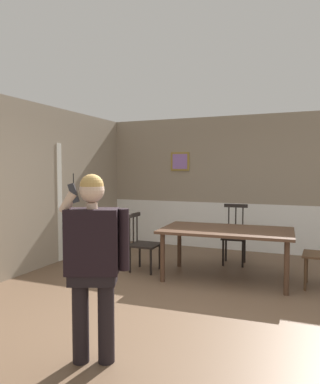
# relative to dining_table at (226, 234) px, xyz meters

# --- Properties ---
(ground_plane) EXTENTS (7.67, 7.67, 0.00)m
(ground_plane) POSITION_rel_dining_table_xyz_m (-0.07, -1.43, -0.68)
(ground_plane) COLOR brown
(room_back_partition) EXTENTS (5.92, 0.17, 2.72)m
(room_back_partition) POSITION_rel_dining_table_xyz_m (-0.08, 2.06, 0.63)
(room_back_partition) COLOR gray
(room_back_partition) RESTS_ON ground_plane
(dining_table) EXTENTS (1.97, 1.19, 0.75)m
(dining_table) POSITION_rel_dining_table_xyz_m (0.00, 0.00, 0.00)
(dining_table) COLOR #4C3323
(dining_table) RESTS_ON ground_plane
(chair_by_doorway) EXTENTS (0.44, 0.44, 1.03)m
(chair_by_doorway) POSITION_rel_dining_table_xyz_m (-0.05, 0.93, -0.19)
(chair_by_doorway) COLOR black
(chair_by_doorway) RESTS_ON ground_plane
(chair_at_table_head) EXTENTS (0.46, 0.46, 0.92)m
(chair_at_table_head) POSITION_rel_dining_table_xyz_m (-1.34, -0.08, -0.23)
(chair_at_table_head) COLOR black
(chair_at_table_head) RESTS_ON ground_plane
(person_figure) EXTENTS (0.55, 0.39, 1.60)m
(person_figure) POSITION_rel_dining_table_xyz_m (-0.53, -2.75, 0.24)
(person_figure) COLOR black
(person_figure) RESTS_ON ground_plane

